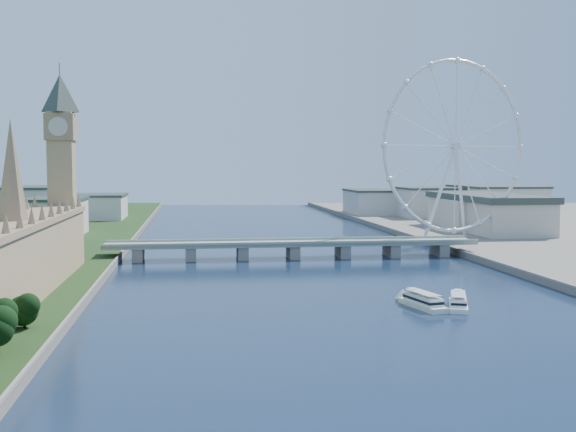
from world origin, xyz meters
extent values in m
cube|color=tan|center=(-128.00, 170.00, 17.00)|extent=(24.00, 200.00, 28.00)
cone|color=#937A59|center=(-128.00, 170.00, 53.00)|extent=(12.00, 12.00, 40.00)
cube|color=tan|center=(-128.00, 278.00, 43.00)|extent=(13.00, 13.00, 80.00)
cube|color=#937A59|center=(-128.00, 278.00, 75.00)|extent=(15.00, 15.00, 14.00)
pyramid|color=#2D3833|center=(-128.00, 278.00, 103.00)|extent=(20.02, 20.02, 20.00)
cube|color=gray|center=(0.00, 300.00, 8.50)|extent=(220.00, 22.00, 2.00)
cube|color=gray|center=(-90.00, 300.00, 3.75)|extent=(6.00, 20.00, 7.50)
cube|color=gray|center=(-60.00, 300.00, 3.75)|extent=(6.00, 20.00, 7.50)
cube|color=gray|center=(-30.00, 300.00, 3.75)|extent=(6.00, 20.00, 7.50)
cube|color=gray|center=(0.00, 300.00, 3.75)|extent=(6.00, 20.00, 7.50)
cube|color=gray|center=(30.00, 300.00, 3.75)|extent=(6.00, 20.00, 7.50)
cube|color=gray|center=(60.00, 300.00, 3.75)|extent=(6.00, 20.00, 7.50)
cube|color=gray|center=(90.00, 300.00, 3.75)|extent=(6.00, 20.00, 7.50)
torus|color=silver|center=(120.00, 355.00, 68.00)|extent=(113.60, 39.12, 118.60)
cylinder|color=silver|center=(120.00, 355.00, 68.00)|extent=(7.25, 6.61, 6.00)
cube|color=gray|center=(117.00, 365.00, 4.00)|extent=(14.00, 10.00, 2.00)
cube|color=beige|center=(-160.00, 430.00, 16.00)|extent=(40.00, 60.00, 26.00)
cube|color=beige|center=(-200.00, 520.00, 19.00)|extent=(60.00, 80.00, 32.00)
cube|color=beige|center=(-150.00, 600.00, 14.00)|extent=(50.00, 70.00, 22.00)
cube|color=beige|center=(180.00, 580.00, 17.00)|extent=(60.00, 60.00, 28.00)
cube|color=beige|center=(240.00, 560.00, 18.00)|extent=(70.00, 90.00, 30.00)
cube|color=beige|center=(140.00, 640.00, 15.00)|extent=(60.00, 80.00, 24.00)
camera|label=1|loc=(-58.76, -120.46, 54.63)|focal=45.00mm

